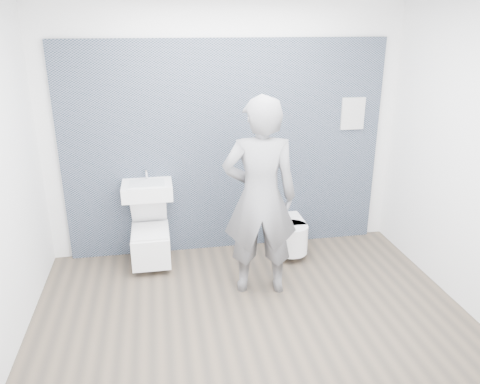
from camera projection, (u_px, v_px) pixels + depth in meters
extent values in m
plane|color=#4F4234|center=(252.00, 315.00, 4.33)|extent=(4.00, 4.00, 0.00)
plane|color=silver|center=(226.00, 131.00, 5.23)|extent=(4.00, 0.00, 4.00)
plane|color=silver|center=(311.00, 256.00, 2.46)|extent=(4.00, 0.00, 4.00)
plane|color=silver|center=(471.00, 159.00, 4.19)|extent=(0.00, 3.00, 3.00)
cube|color=black|center=(227.00, 245.00, 5.69)|extent=(3.60, 0.06, 2.40)
cube|color=white|center=(147.00, 190.00, 5.03)|extent=(0.53, 0.40, 0.16)
cube|color=silver|center=(147.00, 184.00, 4.99)|extent=(0.37, 0.27, 0.03)
cylinder|color=silver|center=(146.00, 173.00, 5.11)|extent=(0.02, 0.02, 0.13)
cylinder|color=silver|center=(146.00, 170.00, 5.05)|extent=(0.02, 0.09, 0.02)
cylinder|color=silver|center=(148.00, 196.00, 5.24)|extent=(0.04, 0.04, 0.11)
cube|color=white|center=(151.00, 245.00, 5.16)|extent=(0.41, 0.59, 0.34)
cylinder|color=silver|center=(150.00, 234.00, 5.06)|extent=(0.29, 0.29, 0.03)
cube|color=white|center=(150.00, 231.00, 5.05)|extent=(0.38, 0.47, 0.02)
cube|color=white|center=(149.00, 210.00, 5.14)|extent=(0.38, 0.28, 0.35)
cube|color=silver|center=(152.00, 245.00, 5.44)|extent=(0.11, 0.06, 0.08)
cube|color=white|center=(286.00, 232.00, 5.50)|extent=(0.37, 0.43, 0.31)
cylinder|color=white|center=(292.00, 240.00, 5.30)|extent=(0.37, 0.37, 0.31)
cube|color=white|center=(288.00, 220.00, 5.41)|extent=(0.35, 0.41, 0.03)
cylinder|color=white|center=(293.00, 227.00, 5.22)|extent=(0.35, 0.35, 0.03)
cube|color=silver|center=(282.00, 234.00, 5.71)|extent=(0.10, 0.06, 0.08)
cube|color=white|center=(343.00, 237.00, 5.89)|extent=(0.27, 0.03, 0.36)
imported|color=slate|center=(260.00, 198.00, 4.44)|extent=(0.77, 0.56, 1.96)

